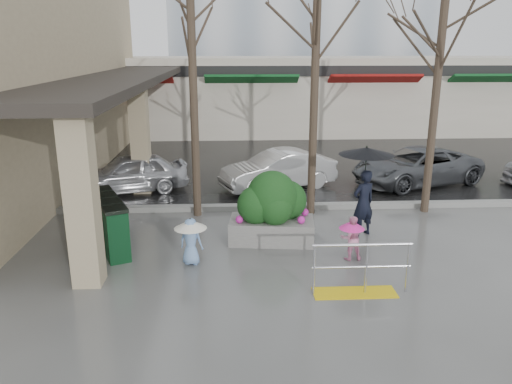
{
  "coord_description": "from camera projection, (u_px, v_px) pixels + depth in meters",
  "views": [
    {
      "loc": [
        -1.03,
        -9.75,
        4.57
      ],
      "look_at": [
        -0.47,
        1.38,
        1.3
      ],
      "focal_mm": 35.0,
      "sensor_mm": 36.0,
      "label": 1
    }
  ],
  "objects": [
    {
      "name": "news_boxes",
      "position": [
        109.0,
        223.0,
        11.62
      ],
      "size": [
        1.34,
        2.21,
        1.23
      ],
      "rotation": [
        0.0,
        0.0,
        0.41
      ],
      "color": "#0D391C",
      "rests_on": "ground"
    },
    {
      "name": "storefront_row",
      "position": [
        286.0,
        94.0,
        27.43
      ],
      "size": [
        34.0,
        6.74,
        4.0
      ],
      "color": "beige",
      "rests_on": "ground"
    },
    {
      "name": "street_asphalt",
      "position": [
        247.0,
        120.0,
        31.77
      ],
      "size": [
        120.0,
        36.0,
        0.01
      ],
      "primitive_type": "cube",
      "color": "black",
      "rests_on": "ground"
    },
    {
      "name": "woman",
      "position": [
        365.0,
        180.0,
        12.2
      ],
      "size": [
        1.35,
        1.35,
        2.27
      ],
      "rotation": [
        0.0,
        0.0,
        3.56
      ],
      "color": "black",
      "rests_on": "ground"
    },
    {
      "name": "car_c",
      "position": [
        416.0,
        166.0,
        17.02
      ],
      "size": [
        4.98,
        3.51,
        1.26
      ],
      "primitive_type": "imported",
      "rotation": [
        0.0,
        0.0,
        -1.22
      ],
      "color": "#54575B",
      "rests_on": "ground"
    },
    {
      "name": "tree_midwest",
      "position": [
        317.0,
        19.0,
        12.72
      ],
      "size": [
        3.2,
        3.2,
        7.0
      ],
      "color": "#382B21",
      "rests_on": "ground"
    },
    {
      "name": "pillar_back",
      "position": [
        140.0,
        139.0,
        15.75
      ],
      "size": [
        0.55,
        0.55,
        3.5
      ],
      "primitive_type": "cube",
      "color": "tan",
      "rests_on": "ground"
    },
    {
      "name": "child_pink",
      "position": [
        351.0,
        235.0,
        10.98
      ],
      "size": [
        0.57,
        0.57,
        1.0
      ],
      "rotation": [
        0.0,
        0.0,
        3.19
      ],
      "color": "pink",
      "rests_on": "ground"
    },
    {
      "name": "curb",
      "position": [
        267.0,
        207.0,
        14.5
      ],
      "size": [
        120.0,
        0.3,
        0.15
      ],
      "primitive_type": "cube",
      "color": "gray",
      "rests_on": "ground"
    },
    {
      "name": "car_b",
      "position": [
        278.0,
        170.0,
        16.51
      ],
      "size": [
        4.05,
        2.65,
        1.26
      ],
      "primitive_type": "imported",
      "rotation": [
        0.0,
        0.0,
        -1.19
      ],
      "color": "silver",
      "rests_on": "ground"
    },
    {
      "name": "planter",
      "position": [
        272.0,
        208.0,
        11.95
      ],
      "size": [
        2.11,
        1.25,
        1.76
      ],
      "rotation": [
        0.0,
        0.0,
        -0.11
      ],
      "color": "gray",
      "rests_on": "ground"
    },
    {
      "name": "tree_west",
      "position": [
        191.0,
        25.0,
        12.61
      ],
      "size": [
        3.2,
        3.2,
        6.8
      ],
      "color": "#382B21",
      "rests_on": "ground"
    },
    {
      "name": "child_blue",
      "position": [
        191.0,
        236.0,
        10.72
      ],
      "size": [
        0.71,
        0.71,
        1.05
      ],
      "rotation": [
        0.0,
        0.0,
        2.85
      ],
      "color": "#7BA3DB",
      "rests_on": "ground"
    },
    {
      "name": "canopy_slab",
      "position": [
        120.0,
        75.0,
        17.1
      ],
      "size": [
        2.8,
        18.0,
        0.25
      ],
      "primitive_type": "cube",
      "color": "#2D2823",
      "rests_on": "pillar_front"
    },
    {
      "name": "tree_mideast",
      "position": [
        442.0,
        34.0,
        12.99
      ],
      "size": [
        3.2,
        3.2,
        6.5
      ],
      "color": "#382B21",
      "rests_on": "ground"
    },
    {
      "name": "car_a",
      "position": [
        130.0,
        173.0,
        16.1
      ],
      "size": [
        3.97,
        2.48,
        1.26
      ],
      "primitive_type": "imported",
      "rotation": [
        0.0,
        0.0,
        -1.28
      ],
      "color": "#BCBCC1",
      "rests_on": "ground"
    },
    {
      "name": "pillar_front",
      "position": [
        82.0,
        200.0,
        9.52
      ],
      "size": [
        0.55,
        0.55,
        3.5
      ],
      "primitive_type": "cube",
      "color": "tan",
      "rests_on": "ground"
    },
    {
      "name": "ground",
      "position": [
        281.0,
        268.0,
        10.69
      ],
      "size": [
        120.0,
        120.0,
        0.0
      ],
      "primitive_type": "plane",
      "color": "#51514F",
      "rests_on": "ground"
    },
    {
      "name": "handrail",
      "position": [
        359.0,
        275.0,
        9.5
      ],
      "size": [
        1.9,
        0.5,
        1.03
      ],
      "color": "yellow",
      "rests_on": "ground"
    }
  ]
}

